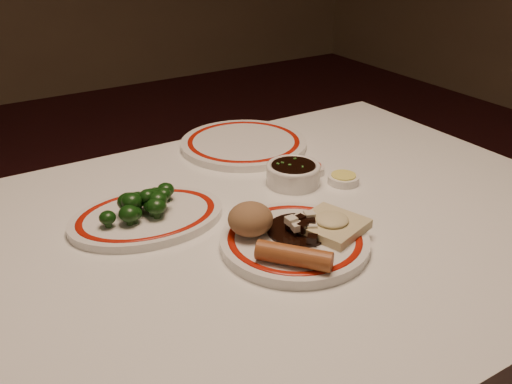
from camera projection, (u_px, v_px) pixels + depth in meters
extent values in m
cube|color=white|center=(276.00, 231.00, 1.03)|extent=(1.20, 0.90, 0.04)
cylinder|color=black|center=(349.00, 234.00, 1.75)|extent=(0.06, 0.06, 0.71)
cylinder|color=white|center=(295.00, 242.00, 0.94)|extent=(0.30, 0.30, 0.02)
torus|color=#9D1508|center=(295.00, 237.00, 0.93)|extent=(0.26, 0.26, 0.00)
ellipsoid|color=#8E6643|center=(250.00, 219.00, 0.93)|extent=(0.07, 0.07, 0.05)
cylinder|color=#9A5125|center=(294.00, 256.00, 0.85)|extent=(0.10, 0.11, 0.03)
cube|color=beige|center=(331.00, 225.00, 0.95)|extent=(0.13, 0.13, 0.02)
ellipsoid|color=beige|center=(332.00, 220.00, 0.95)|extent=(0.06, 0.06, 0.02)
cylinder|color=black|center=(299.00, 230.00, 0.95)|extent=(0.11, 0.11, 0.00)
cube|color=black|center=(299.00, 224.00, 0.95)|extent=(0.03, 0.03, 0.02)
cube|color=black|center=(309.00, 225.00, 0.95)|extent=(0.03, 0.03, 0.02)
cube|color=black|center=(304.00, 224.00, 0.94)|extent=(0.02, 0.02, 0.01)
cube|color=black|center=(300.00, 220.00, 0.95)|extent=(0.02, 0.02, 0.01)
cube|color=black|center=(292.00, 223.00, 0.95)|extent=(0.03, 0.03, 0.02)
cube|color=black|center=(303.00, 228.00, 0.93)|extent=(0.02, 0.02, 0.02)
cube|color=black|center=(312.00, 240.00, 0.91)|extent=(0.02, 0.02, 0.02)
cube|color=black|center=(301.00, 226.00, 0.95)|extent=(0.02, 0.02, 0.01)
cube|color=black|center=(299.00, 224.00, 0.95)|extent=(0.02, 0.02, 0.01)
cube|color=black|center=(301.00, 225.00, 0.95)|extent=(0.03, 0.03, 0.02)
cube|color=beige|center=(309.00, 216.00, 0.95)|extent=(0.02, 0.02, 0.01)
cube|color=beige|center=(312.00, 227.00, 0.93)|extent=(0.02, 0.02, 0.01)
cube|color=beige|center=(297.00, 227.00, 0.93)|extent=(0.02, 0.02, 0.01)
cube|color=beige|center=(300.00, 218.00, 0.95)|extent=(0.02, 0.02, 0.01)
cube|color=beige|center=(291.00, 221.00, 0.94)|extent=(0.02, 0.02, 0.01)
torus|color=#9D1508|center=(147.00, 214.00, 1.01)|extent=(0.26, 0.26, 0.00)
cylinder|color=#23471C|center=(158.00, 209.00, 1.01)|extent=(0.01, 0.01, 0.01)
ellipsoid|color=#10360D|center=(157.00, 201.00, 1.01)|extent=(0.03, 0.03, 0.03)
cylinder|color=#23471C|center=(153.00, 207.00, 1.02)|extent=(0.01, 0.01, 0.02)
ellipsoid|color=#10360D|center=(152.00, 198.00, 1.01)|extent=(0.04, 0.04, 0.03)
cylinder|color=#23471C|center=(154.00, 209.00, 1.01)|extent=(0.01, 0.01, 0.01)
ellipsoid|color=#10360D|center=(153.00, 202.00, 1.01)|extent=(0.03, 0.03, 0.03)
cylinder|color=#23471C|center=(153.00, 213.00, 1.00)|extent=(0.01, 0.01, 0.01)
ellipsoid|color=#10360D|center=(152.00, 205.00, 1.00)|extent=(0.03, 0.03, 0.02)
cylinder|color=#23471C|center=(157.00, 202.00, 1.04)|extent=(0.01, 0.01, 0.01)
ellipsoid|color=#10360D|center=(156.00, 195.00, 1.03)|extent=(0.03, 0.03, 0.03)
cylinder|color=#23471C|center=(150.00, 207.00, 1.02)|extent=(0.01, 0.01, 0.01)
ellipsoid|color=#10360D|center=(149.00, 199.00, 1.01)|extent=(0.03, 0.03, 0.03)
cylinder|color=#23471C|center=(157.00, 215.00, 0.99)|extent=(0.01, 0.01, 0.01)
ellipsoid|color=#10360D|center=(156.00, 206.00, 0.99)|extent=(0.04, 0.04, 0.03)
cylinder|color=#23471C|center=(166.00, 197.00, 1.06)|extent=(0.01, 0.01, 0.01)
ellipsoid|color=#10360D|center=(166.00, 190.00, 1.05)|extent=(0.03, 0.03, 0.03)
cylinder|color=#23471C|center=(130.00, 222.00, 0.97)|extent=(0.01, 0.01, 0.01)
ellipsoid|color=#10360D|center=(129.00, 213.00, 0.97)|extent=(0.04, 0.04, 0.03)
cylinder|color=#23471C|center=(130.00, 212.00, 1.00)|extent=(0.01, 0.01, 0.02)
ellipsoid|color=#10360D|center=(128.00, 202.00, 0.99)|extent=(0.04, 0.04, 0.03)
cylinder|color=#23471C|center=(108.00, 224.00, 0.97)|extent=(0.01, 0.01, 0.01)
ellipsoid|color=#10360D|center=(107.00, 218.00, 0.96)|extent=(0.03, 0.03, 0.02)
cylinder|color=#23471C|center=(134.00, 220.00, 0.98)|extent=(0.01, 0.01, 0.01)
ellipsoid|color=#10360D|center=(134.00, 214.00, 0.97)|extent=(0.03, 0.03, 0.02)
cylinder|color=#23471C|center=(138.00, 208.00, 1.01)|extent=(0.01, 0.01, 0.01)
ellipsoid|color=#10360D|center=(138.00, 200.00, 1.00)|extent=(0.03, 0.03, 0.03)
ellipsoid|color=#10360D|center=(164.00, 194.00, 1.01)|extent=(0.03, 0.03, 0.02)
ellipsoid|color=#10360D|center=(158.00, 200.00, 0.99)|extent=(0.03, 0.03, 0.03)
ellipsoid|color=#10360D|center=(147.00, 196.00, 0.99)|extent=(0.03, 0.03, 0.02)
ellipsoid|color=#10360D|center=(131.00, 201.00, 0.98)|extent=(0.04, 0.04, 0.03)
cylinder|color=white|center=(293.00, 175.00, 1.15)|extent=(0.11, 0.11, 0.04)
cylinder|color=black|center=(293.00, 166.00, 1.14)|extent=(0.09, 0.09, 0.00)
cylinder|color=white|center=(309.00, 170.00, 1.20)|extent=(0.06, 0.06, 0.02)
cylinder|color=red|center=(309.00, 165.00, 1.19)|extent=(0.05, 0.05, 0.00)
cylinder|color=white|center=(343.00, 179.00, 1.15)|extent=(0.06, 0.06, 0.02)
cylinder|color=#EEE662|center=(344.00, 175.00, 1.15)|extent=(0.05, 0.05, 0.00)
cylinder|color=white|center=(244.00, 144.00, 1.33)|extent=(0.30, 0.30, 0.02)
torus|color=#9D1508|center=(244.00, 141.00, 1.32)|extent=(0.26, 0.26, 0.00)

